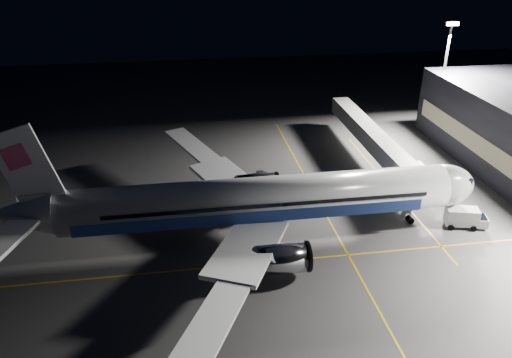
{
  "coord_description": "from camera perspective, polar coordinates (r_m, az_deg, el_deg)",
  "views": [
    {
      "loc": [
        -8.61,
        -53.49,
        35.05
      ],
      "look_at": [
        0.3,
        4.18,
        6.0
      ],
      "focal_mm": 35.0,
      "sensor_mm": 36.0,
      "label": 1
    }
  ],
  "objects": [
    {
      "name": "guide_line_main",
      "position": [
        66.6,
        8.88,
        -5.64
      ],
      "size": [
        0.25,
        80.0,
        0.01
      ],
      "primitive_type": "cube",
      "color": "gold",
      "rests_on": "ground"
    },
    {
      "name": "airliner",
      "position": [
        61.74,
        -0.67,
        -2.49
      ],
      "size": [
        61.48,
        54.22,
        16.64
      ],
      "color": "silver",
      "rests_on": "ground"
    },
    {
      "name": "service_truck",
      "position": [
        71.02,
        22.81,
        -4.06
      ],
      "size": [
        5.63,
        3.39,
        2.7
      ],
      "rotation": [
        0.0,
        0.0,
        -0.26
      ],
      "color": "silver",
      "rests_on": "ground"
    },
    {
      "name": "guide_line_cross",
      "position": [
        59.65,
        1.23,
        -9.52
      ],
      "size": [
        70.0,
        0.25,
        0.01
      ],
      "primitive_type": "cube",
      "color": "gold",
      "rests_on": "ground"
    },
    {
      "name": "floodlight_mast_north",
      "position": [
        100.92,
        20.75,
        11.81
      ],
      "size": [
        2.4,
        0.68,
        20.7
      ],
      "color": "#59595E",
      "rests_on": "ground"
    },
    {
      "name": "safety_cone_a",
      "position": [
        67.43,
        -2.49,
        -4.56
      ],
      "size": [
        0.44,
        0.44,
        0.66
      ],
      "primitive_type": "cone",
      "color": "red",
      "rests_on": "ground"
    },
    {
      "name": "safety_cone_b",
      "position": [
        73.5,
        -2.73,
        -1.81
      ],
      "size": [
        0.36,
        0.36,
        0.54
      ],
      "primitive_type": "cone",
      "color": "red",
      "rests_on": "ground"
    },
    {
      "name": "safety_cone_c",
      "position": [
        76.23,
        -2.6,
        -0.68
      ],
      "size": [
        0.41,
        0.41,
        0.62
      ],
      "primitive_type": "cone",
      "color": "red",
      "rests_on": "ground"
    },
    {
      "name": "baggage_tug",
      "position": [
        77.35,
        0.51,
        0.2
      ],
      "size": [
        2.71,
        2.3,
        1.77
      ],
      "rotation": [
        0.0,
        0.0,
        0.16
      ],
      "color": "black",
      "rests_on": "ground"
    },
    {
      "name": "ground",
      "position": [
        64.53,
        0.31,
        -6.43
      ],
      "size": [
        200.0,
        200.0,
        0.0
      ],
      "primitive_type": "plane",
      "color": "#4C4C4F",
      "rests_on": "ground"
    },
    {
      "name": "jet_bridge",
      "position": [
        83.57,
        13.41,
        4.34
      ],
      "size": [
        3.6,
        34.4,
        6.3
      ],
      "color": "#B2B2B7",
      "rests_on": "ground"
    },
    {
      "name": "guide_line_side",
      "position": [
        78.72,
        15.14,
        -0.97
      ],
      "size": [
        0.25,
        40.0,
        0.01
      ],
      "primitive_type": "cube",
      "color": "gold",
      "rests_on": "ground"
    }
  ]
}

